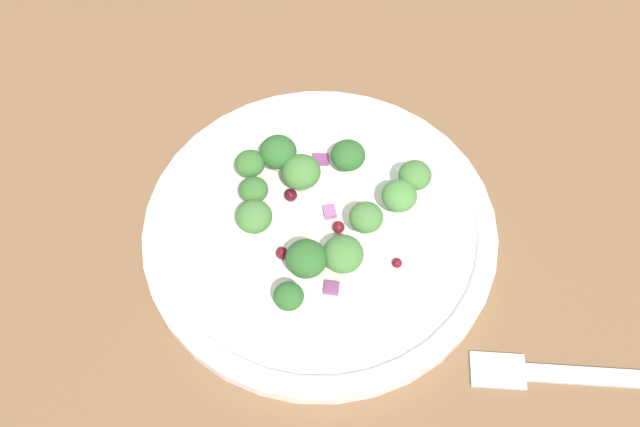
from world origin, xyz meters
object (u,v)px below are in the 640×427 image
at_px(plate, 320,227).
at_px(fork, 595,376).
at_px(broccoli_floret_0, 343,255).
at_px(broccoli_floret_1, 301,172).
at_px(broccoli_floret_2, 348,156).

distance_m(plate, fork, 0.21).
xyz_separation_m(plate, broccoli_floret_0, (-0.04, 0.01, 0.02)).
relative_size(broccoli_floret_0, broccoli_floret_1, 0.99).
bearing_deg(broccoli_floret_2, fork, -173.71).
relative_size(plate, broccoli_floret_1, 8.99).
bearing_deg(broccoli_floret_1, broccoli_floret_2, -100.59).
relative_size(plate, broccoli_floret_0, 9.07).
relative_size(broccoli_floret_0, broccoli_floret_2, 1.08).
height_order(broccoli_floret_1, fork, broccoli_floret_1).
bearing_deg(plate, broccoli_floret_1, -15.58).
height_order(broccoli_floret_1, broccoli_floret_2, broccoli_floret_1).
height_order(broccoli_floret_0, broccoli_floret_1, broccoli_floret_1).
relative_size(broccoli_floret_2, fork, 0.18).
xyz_separation_m(broccoli_floret_1, broccoli_floret_2, (-0.01, -0.04, -0.00)).
xyz_separation_m(plate, broccoli_floret_1, (0.03, -0.01, 0.02)).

